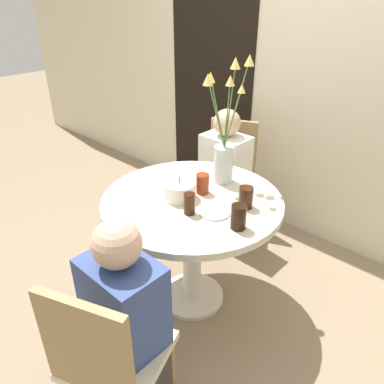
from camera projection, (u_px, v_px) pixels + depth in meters
name	position (u px, v px, depth m)	size (l,w,h in m)	color
ground_plane	(192.00, 297.00, 2.53)	(16.00, 16.00, 0.00)	#89755B
wall_back	(310.00, 72.00, 2.71)	(8.00, 0.05, 2.60)	beige
doorway_panel	(211.00, 90.00, 3.36)	(0.90, 0.01, 2.05)	black
dining_table	(192.00, 219.00, 2.23)	(1.05, 1.05, 0.77)	beige
chair_far_back	(229.00, 171.00, 3.05)	(0.53, 0.53, 0.92)	beige
chair_near_front	(107.00, 357.00, 1.52)	(0.52, 0.52, 0.92)	beige
birthday_cake	(180.00, 191.00, 2.13)	(0.18, 0.18, 0.14)	white
flower_vase	(224.00, 143.00, 2.23)	(0.30, 0.24, 0.75)	silver
side_plate	(215.00, 212.00, 2.02)	(0.17, 0.17, 0.01)	silver
drink_glass_0	(203.00, 184.00, 2.19)	(0.08, 0.08, 0.12)	maroon
drink_glass_1	(246.00, 197.00, 2.04)	(0.08, 0.08, 0.12)	#33190C
drink_glass_2	(239.00, 217.00, 1.86)	(0.08, 0.08, 0.13)	black
drink_glass_3	(189.00, 204.00, 1.98)	(0.06, 0.06, 0.12)	#33190C
person_guest	(224.00, 181.00, 2.93)	(0.34, 0.24, 1.08)	#383333
person_woman	(127.00, 330.00, 1.66)	(0.34, 0.24, 1.08)	#383333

